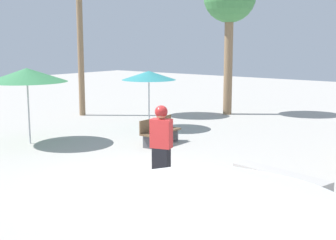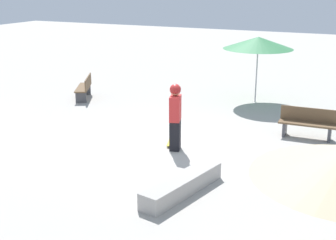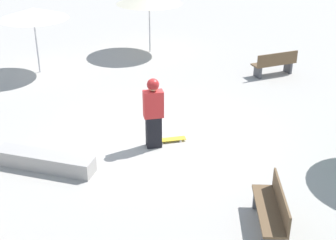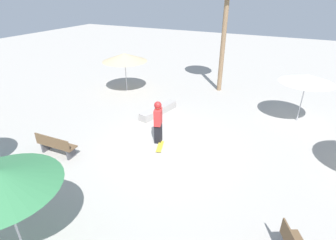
# 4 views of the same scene
# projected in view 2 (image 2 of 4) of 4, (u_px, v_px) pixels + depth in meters

# --- Properties ---
(ground_plane) EXTENTS (60.00, 60.00, 0.00)m
(ground_plane) POSITION_uv_depth(u_px,v_px,m) (162.00, 145.00, 12.91)
(ground_plane) COLOR #ADA8A0
(skater_main) EXTENTS (0.53, 0.39, 1.79)m
(skater_main) POSITION_uv_depth(u_px,v_px,m) (175.00, 115.00, 12.26)
(skater_main) COLOR black
(skater_main) RESTS_ON ground_plane
(skateboard) EXTENTS (0.82, 0.43, 0.07)m
(skateboard) POSITION_uv_depth(u_px,v_px,m) (172.00, 141.00, 12.97)
(skateboard) COLOR gold
(skateboard) RESTS_ON ground_plane
(concrete_ledge) EXTENTS (2.42, 0.96, 0.37)m
(concrete_ledge) POSITION_uv_depth(u_px,v_px,m) (182.00, 185.00, 9.92)
(concrete_ledge) COLOR #A8A39E
(concrete_ledge) RESTS_ON ground_plane
(bench_near) EXTENTS (1.62, 1.12, 0.85)m
(bench_near) POSITION_uv_depth(u_px,v_px,m) (85.00, 88.00, 17.76)
(bench_near) COLOR #47474C
(bench_near) RESTS_ON ground_plane
(bench_far) EXTENTS (0.50, 1.62, 0.85)m
(bench_far) POSITION_uv_depth(u_px,v_px,m) (308.00, 123.00, 13.37)
(bench_far) COLOR #47474C
(bench_far) RESTS_ON ground_plane
(shade_umbrella_green) EXTENTS (2.52, 2.52, 2.40)m
(shade_umbrella_green) POSITION_uv_depth(u_px,v_px,m) (258.00, 43.00, 16.76)
(shade_umbrella_green) COLOR #B7B7BC
(shade_umbrella_green) RESTS_ON ground_plane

